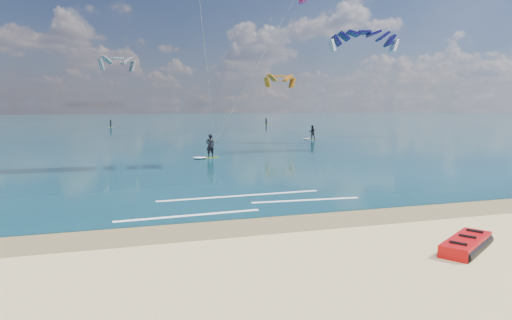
{
  "coord_description": "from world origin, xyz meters",
  "views": [
    {
      "loc": [
        -5.19,
        -12.02,
        4.25
      ],
      "look_at": [
        0.98,
        8.0,
        1.7
      ],
      "focal_mm": 32.0,
      "sensor_mm": 36.0,
      "label": 1
    }
  ],
  "objects": [
    {
      "name": "wet_sand_strip",
      "position": [
        0.0,
        3.0,
        0.0
      ],
      "size": [
        320.0,
        2.4,
        0.01
      ],
      "primitive_type": "cube",
      "color": "olive",
      "rests_on": "ground"
    },
    {
      "name": "distant_kites",
      "position": [
        -15.64,
        76.74,
        5.92
      ],
      "size": [
        77.45,
        41.14,
        13.77
      ],
      "color": "orange",
      "rests_on": "ground"
    },
    {
      "name": "ground",
      "position": [
        0.0,
        40.0,
        0.0
      ],
      "size": [
        320.0,
        320.0,
        0.0
      ],
      "primitive_type": "plane",
      "color": "tan",
      "rests_on": "ground"
    },
    {
      "name": "sea",
      "position": [
        0.0,
        104.0,
        0.02
      ],
      "size": [
        320.0,
        200.0,
        0.04
      ],
      "primitive_type": "cube",
      "color": "#093135",
      "rests_on": "ground"
    },
    {
      "name": "shoreline_foam",
      "position": [
        0.07,
        6.67,
        0.04
      ],
      "size": [
        10.68,
        3.63,
        0.01
      ],
      "color": "white",
      "rests_on": "ground"
    },
    {
      "name": "packed_kite_left",
      "position": [
        4.54,
        -1.42,
        0.0
      ],
      "size": [
        2.92,
        2.44,
        0.43
      ],
      "primitive_type": null,
      "rotation": [
        0.0,
        0.0,
        0.57
      ],
      "color": "red",
      "rests_on": "ground"
    },
    {
      "name": "kitesurfer_main",
      "position": [
        3.02,
        20.89,
        8.43
      ],
      "size": [
        9.86,
        6.58,
        15.99
      ],
      "rotation": [
        0.0,
        0.0,
        0.46
      ],
      "color": "#98CB17",
      "rests_on": "sea"
    },
    {
      "name": "kitesurfer_far",
      "position": [
        19.91,
        36.74,
        7.1
      ],
      "size": [
        10.32,
        7.53,
        13.78
      ],
      "rotation": [
        0.0,
        0.0,
        -0.38
      ],
      "color": "gold",
      "rests_on": "sea"
    }
  ]
}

